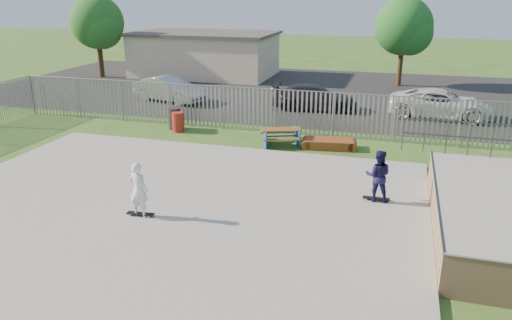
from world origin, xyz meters
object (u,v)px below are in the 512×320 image
(tree_mid, at_px, (404,27))
(tree_left, at_px, (97,22))
(skater_white, at_px, (139,190))
(trash_bin_red, at_px, (178,122))
(skater_navy, at_px, (378,176))
(funbox, at_px, (329,144))
(car_dark, at_px, (315,97))
(trash_bin_grey, at_px, (175,118))
(car_white, at_px, (441,104))
(car_silver, at_px, (170,89))
(picnic_table, at_px, (281,137))

(tree_mid, bearing_deg, tree_left, -172.90)
(tree_mid, distance_m, skater_white, 24.65)
(trash_bin_red, distance_m, skater_navy, 10.94)
(funbox, distance_m, car_dark, 6.91)
(trash_bin_grey, relative_size, car_white, 0.19)
(funbox, distance_m, trash_bin_grey, 7.44)
(tree_mid, bearing_deg, trash_bin_red, -122.62)
(skater_white, bearing_deg, car_silver, -61.60)
(car_dark, distance_m, tree_mid, 10.15)
(tree_left, height_order, skater_navy, tree_left)
(car_dark, height_order, car_white, car_white)
(trash_bin_red, bearing_deg, skater_white, -71.77)
(car_dark, bearing_deg, car_silver, 87.29)
(trash_bin_grey, relative_size, tree_mid, 0.17)
(trash_bin_red, xyz_separation_m, skater_navy, (9.23, -5.86, 0.49))
(tree_left, height_order, tree_mid, tree_left)
(picnic_table, relative_size, tree_left, 0.35)
(picnic_table, xyz_separation_m, car_white, (6.64, 6.80, 0.38))
(tree_mid, bearing_deg, car_white, -75.63)
(picnic_table, relative_size, funbox, 1.02)
(trash_bin_red, relative_size, trash_bin_grey, 0.91)
(trash_bin_grey, distance_m, tree_left, 16.69)
(skater_navy, bearing_deg, car_silver, -44.91)
(funbox, xyz_separation_m, car_silver, (-10.20, 6.34, 0.55))
(tree_left, xyz_separation_m, tree_mid, (21.18, 2.64, -0.05))
(skater_white, bearing_deg, picnic_table, -98.63)
(trash_bin_red, height_order, trash_bin_grey, trash_bin_grey)
(picnic_table, bearing_deg, skater_navy, -72.50)
(skater_navy, bearing_deg, trash_bin_grey, -34.90)
(car_dark, bearing_deg, skater_navy, -166.28)
(trash_bin_grey, bearing_deg, tree_mid, 55.67)
(picnic_table, distance_m, trash_bin_grey, 5.48)
(trash_bin_grey, bearing_deg, skater_navy, -33.12)
(funbox, distance_m, skater_navy, 5.78)
(trash_bin_red, bearing_deg, tree_mid, 57.38)
(trash_bin_grey, bearing_deg, funbox, -7.47)
(skater_navy, bearing_deg, funbox, -69.07)
(trash_bin_grey, distance_m, skater_white, 9.82)
(trash_bin_red, bearing_deg, picnic_table, -7.84)
(picnic_table, distance_m, skater_navy, 6.70)
(trash_bin_red, xyz_separation_m, car_white, (11.65, 6.11, 0.28))
(trash_bin_red, xyz_separation_m, tree_mid, (9.44, 14.74, 3.43))
(car_white, xyz_separation_m, tree_mid, (-2.21, 8.63, 3.16))
(picnic_table, bearing_deg, car_white, 23.95)
(tree_mid, height_order, skater_white, tree_mid)
(picnic_table, bearing_deg, funbox, -18.34)
(funbox, bearing_deg, car_silver, 140.03)
(trash_bin_red, bearing_deg, skater_navy, -32.41)
(car_silver, bearing_deg, car_dark, -73.18)
(tree_left, distance_m, skater_white, 25.75)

